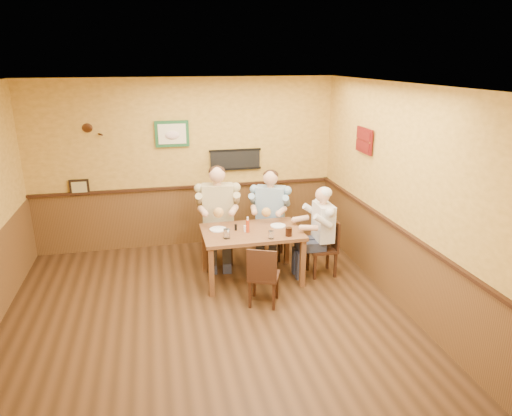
{
  "coord_description": "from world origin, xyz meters",
  "views": [
    {
      "loc": [
        -0.5,
        -4.97,
        3.08
      ],
      "look_at": [
        0.82,
        0.88,
        1.1
      ],
      "focal_mm": 32.0,
      "sensor_mm": 36.0,
      "label": 1
    }
  ],
  "objects_px": {
    "cola_tumbler": "(289,232)",
    "chair_near_side": "(264,274)",
    "chair_back_left": "(219,232)",
    "salt_shaker": "(245,229)",
    "chair_right_end": "(322,247)",
    "water_glass_mid": "(271,235)",
    "hot_sauce_bottle": "(248,225)",
    "pepper_shaker": "(236,227)",
    "dining_table": "(252,237)",
    "chair_back_right": "(270,230)",
    "diner_tan_shirt": "(218,220)",
    "diner_blue_polo": "(270,219)",
    "diner_white_elder": "(323,236)",
    "water_glass_left": "(227,234)"
  },
  "relations": [
    {
      "from": "diner_white_elder",
      "to": "salt_shaker",
      "type": "xyz_separation_m",
      "value": [
        -1.15,
        0.05,
        0.19
      ]
    },
    {
      "from": "dining_table",
      "to": "chair_near_side",
      "type": "bearing_deg",
      "value": -89.83
    },
    {
      "from": "diner_white_elder",
      "to": "salt_shaker",
      "type": "height_order",
      "value": "diner_white_elder"
    },
    {
      "from": "cola_tumbler",
      "to": "chair_back_right",
      "type": "bearing_deg",
      "value": 90.15
    },
    {
      "from": "chair_right_end",
      "to": "chair_near_side",
      "type": "distance_m",
      "value": 1.23
    },
    {
      "from": "chair_back_right",
      "to": "hot_sauce_bottle",
      "type": "height_order",
      "value": "hot_sauce_bottle"
    },
    {
      "from": "diner_tan_shirt",
      "to": "chair_back_left",
      "type": "bearing_deg",
      "value": 0.0
    },
    {
      "from": "chair_back_left",
      "to": "chair_near_side",
      "type": "distance_m",
      "value": 1.48
    },
    {
      "from": "water_glass_mid",
      "to": "hot_sauce_bottle",
      "type": "xyz_separation_m",
      "value": [
        -0.26,
        0.31,
        0.05
      ]
    },
    {
      "from": "diner_tan_shirt",
      "to": "hot_sauce_bottle",
      "type": "xyz_separation_m",
      "value": [
        0.31,
        -0.75,
        0.16
      ]
    },
    {
      "from": "chair_right_end",
      "to": "pepper_shaker",
      "type": "bearing_deg",
      "value": -95.78
    },
    {
      "from": "chair_back_right",
      "to": "pepper_shaker",
      "type": "bearing_deg",
      "value": -114.42
    },
    {
      "from": "chair_back_left",
      "to": "chair_near_side",
      "type": "relative_size",
      "value": 1.18
    },
    {
      "from": "chair_near_side",
      "to": "diner_tan_shirt",
      "type": "xyz_separation_m",
      "value": [
        -0.38,
        1.43,
        0.28
      ]
    },
    {
      "from": "salt_shaker",
      "to": "cola_tumbler",
      "type": "bearing_deg",
      "value": -26.98
    },
    {
      "from": "pepper_shaker",
      "to": "cola_tumbler",
      "type": "bearing_deg",
      "value": -29.02
    },
    {
      "from": "dining_table",
      "to": "pepper_shaker",
      "type": "bearing_deg",
      "value": 163.43
    },
    {
      "from": "cola_tumbler",
      "to": "hot_sauce_bottle",
      "type": "bearing_deg",
      "value": 153.1
    },
    {
      "from": "diner_blue_polo",
      "to": "dining_table",
      "type": "bearing_deg",
      "value": -100.58
    },
    {
      "from": "chair_back_right",
      "to": "salt_shaker",
      "type": "xyz_separation_m",
      "value": [
        -0.55,
        -0.71,
        0.34
      ]
    },
    {
      "from": "pepper_shaker",
      "to": "diner_blue_polo",
      "type": "bearing_deg",
      "value": 42.97
    },
    {
      "from": "chair_near_side",
      "to": "cola_tumbler",
      "type": "xyz_separation_m",
      "value": [
        0.45,
        0.41,
        0.4
      ]
    },
    {
      "from": "chair_near_side",
      "to": "cola_tumbler",
      "type": "bearing_deg",
      "value": -114.48
    },
    {
      "from": "chair_back_right",
      "to": "diner_white_elder",
      "type": "xyz_separation_m",
      "value": [
        0.59,
        -0.76,
        0.15
      ]
    },
    {
      "from": "cola_tumbler",
      "to": "diner_white_elder",
      "type": "bearing_deg",
      "value": 21.59
    },
    {
      "from": "water_glass_mid",
      "to": "cola_tumbler",
      "type": "height_order",
      "value": "cola_tumbler"
    },
    {
      "from": "diner_white_elder",
      "to": "cola_tumbler",
      "type": "distance_m",
      "value": 0.67
    },
    {
      "from": "diner_blue_polo",
      "to": "salt_shaker",
      "type": "height_order",
      "value": "diner_blue_polo"
    },
    {
      "from": "chair_back_right",
      "to": "water_glass_left",
      "type": "bearing_deg",
      "value": -110.6
    },
    {
      "from": "chair_back_right",
      "to": "cola_tumbler",
      "type": "distance_m",
      "value": 1.06
    },
    {
      "from": "chair_back_right",
      "to": "salt_shaker",
      "type": "relative_size",
      "value": 9.71
    },
    {
      "from": "dining_table",
      "to": "chair_back_left",
      "type": "relative_size",
      "value": 1.44
    },
    {
      "from": "dining_table",
      "to": "diner_blue_polo",
      "type": "distance_m",
      "value": 0.82
    },
    {
      "from": "chair_back_left",
      "to": "diner_blue_polo",
      "type": "height_order",
      "value": "diner_blue_polo"
    },
    {
      "from": "hot_sauce_bottle",
      "to": "pepper_shaker",
      "type": "distance_m",
      "value": 0.19
    },
    {
      "from": "cola_tumbler",
      "to": "chair_near_side",
      "type": "bearing_deg",
      "value": -137.43
    },
    {
      "from": "chair_back_right",
      "to": "diner_white_elder",
      "type": "distance_m",
      "value": 0.98
    },
    {
      "from": "dining_table",
      "to": "salt_shaker",
      "type": "bearing_deg",
      "value": -166.24
    },
    {
      "from": "hot_sauce_bottle",
      "to": "salt_shaker",
      "type": "height_order",
      "value": "hot_sauce_bottle"
    },
    {
      "from": "salt_shaker",
      "to": "water_glass_left",
      "type": "bearing_deg",
      "value": -147.66
    },
    {
      "from": "water_glass_mid",
      "to": "cola_tumbler",
      "type": "bearing_deg",
      "value": 9.56
    },
    {
      "from": "chair_right_end",
      "to": "water_glass_mid",
      "type": "relative_size",
      "value": 7.7
    },
    {
      "from": "diner_white_elder",
      "to": "hot_sauce_bottle",
      "type": "xyz_separation_m",
      "value": [
        -1.11,
        0.03,
        0.25
      ]
    },
    {
      "from": "diner_tan_shirt",
      "to": "pepper_shaker",
      "type": "xyz_separation_m",
      "value": [
        0.16,
        -0.64,
        0.1
      ]
    },
    {
      "from": "chair_back_left",
      "to": "salt_shaker",
      "type": "distance_m",
      "value": 0.84
    },
    {
      "from": "cola_tumbler",
      "to": "diner_blue_polo",
      "type": "bearing_deg",
      "value": 90.15
    },
    {
      "from": "water_glass_left",
      "to": "water_glass_mid",
      "type": "xyz_separation_m",
      "value": [
        0.58,
        -0.14,
        -0.01
      ]
    },
    {
      "from": "diner_white_elder",
      "to": "pepper_shaker",
      "type": "xyz_separation_m",
      "value": [
        -1.26,
        0.14,
        0.19
      ]
    },
    {
      "from": "diner_white_elder",
      "to": "salt_shaker",
      "type": "relative_size",
      "value": 12.87
    },
    {
      "from": "cola_tumbler",
      "to": "salt_shaker",
      "type": "relative_size",
      "value": 1.28
    }
  ]
}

